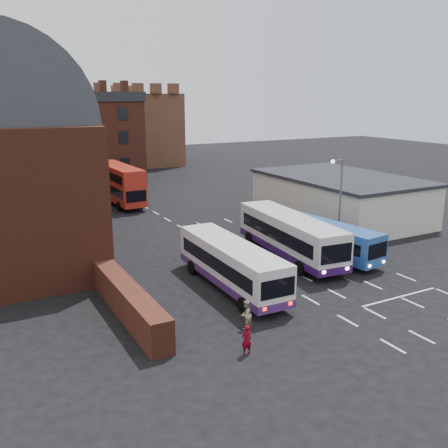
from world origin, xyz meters
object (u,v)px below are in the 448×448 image
pedestrian_beige (246,314)px  bus_white_inbound (290,233)px  bus_blue (324,236)px  street_lamp (339,195)px  pedestrian_red (246,340)px  bus_white_outbound (231,262)px  bus_red_double (119,183)px

pedestrian_beige → bus_white_inbound: bearing=-158.9°
bus_blue → street_lamp: size_ratio=1.39×
pedestrian_red → bus_white_inbound: bearing=-131.4°
pedestrian_beige → bus_white_outbound: bearing=-134.1°
bus_white_inbound → pedestrian_red: 14.97m
bus_red_double → street_lamp: street_lamp is taller
bus_white_inbound → bus_blue: (2.39, -1.01, -0.31)m
bus_blue → street_lamp: bearing=-158.9°
bus_white_inbound → pedestrian_red: bus_white_inbound is taller
bus_blue → street_lamp: (2.36, 1.30, 2.73)m
pedestrian_red → street_lamp: bearing=-141.4°
street_lamp → pedestrian_red: 19.02m
bus_red_double → pedestrian_beige: (-3.39, -33.13, -1.52)m
street_lamp → bus_red_double: bearing=112.8°
bus_white_outbound → bus_blue: bearing=14.8°
bus_blue → pedestrian_red: 16.04m
bus_white_outbound → street_lamp: 12.34m
bus_white_outbound → street_lamp: size_ratio=1.50×
bus_blue → pedestrian_beige: bus_blue is taller
street_lamp → bus_white_inbound: bearing=-176.5°
bus_red_double → bus_white_inbound: bearing=101.1°
bus_blue → bus_red_double: (-7.87, 25.64, 0.73)m
pedestrian_beige → bus_blue: bearing=-169.0°
pedestrian_red → bus_blue: bearing=-140.1°
bus_blue → bus_white_inbound: bearing=-30.6°
bus_blue → pedestrian_red: bearing=30.2°
pedestrian_beige → bus_red_double: bearing=-118.5°
bus_white_outbound → bus_white_inbound: size_ratio=0.90×
bus_blue → street_lamp: street_lamp is taller
bus_red_double → pedestrian_red: bus_red_double is taller
bus_white_inbound → street_lamp: (4.75, 0.29, 2.42)m
pedestrian_red → bus_red_double: bearing=-95.7°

